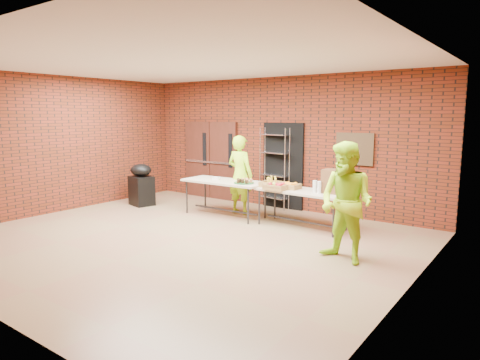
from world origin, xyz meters
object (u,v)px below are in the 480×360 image
object	(u,v)px
covered_grill	(141,185)
volunteer_woman	(240,175)
table_right	(302,193)
table_left	(225,183)
wire_rack	(274,169)
volunteer_man	(346,203)
coffee_dispenser	(333,181)

from	to	relation	value
covered_grill	volunteer_woman	xyz separation A→B (m)	(2.58, 0.74, 0.38)
table_right	volunteer_woman	bearing A→B (deg)	174.01
table_left	wire_rack	bearing A→B (deg)	68.46
table_right	covered_grill	world-z (taller)	covered_grill
covered_grill	volunteer_man	size ratio (longest dim) A/B	0.56
volunteer_woman	table_right	bearing A→B (deg)	173.12
table_right	coffee_dispenser	bearing A→B (deg)	9.68
table_left	covered_grill	size ratio (longest dim) A/B	1.88
covered_grill	coffee_dispenser	bearing A→B (deg)	20.58
wire_rack	volunteer_woman	world-z (taller)	wire_rack
table_right	volunteer_woman	size ratio (longest dim) A/B	1.05
wire_rack	volunteer_man	size ratio (longest dim) A/B	1.05
wire_rack	table_left	world-z (taller)	wire_rack
table_left	volunteer_woman	world-z (taller)	volunteer_woman
table_right	covered_grill	distance (m)	4.37
table_right	volunteer_man	world-z (taller)	volunteer_man
wire_rack	volunteer_man	xyz separation A→B (m)	(2.94, -2.67, -0.05)
coffee_dispenser	volunteer_woman	world-z (taller)	volunteer_woman
wire_rack	volunteer_woman	xyz separation A→B (m)	(-0.35, -0.94, -0.08)
table_left	volunteer_woman	distance (m)	0.45
table_left	volunteer_man	world-z (taller)	volunteer_man
table_left	covered_grill	distance (m)	2.47
coffee_dispenser	volunteer_man	distance (m)	1.77
table_left	volunteer_man	distance (m)	3.69
wire_rack	covered_grill	bearing A→B (deg)	-139.28
covered_grill	table_right	bearing A→B (deg)	20.51
volunteer_woman	wire_rack	bearing A→B (deg)	-108.22
table_right	volunteer_man	xyz separation A→B (m)	(1.53, -1.45, 0.24)
table_left	volunteer_woman	size ratio (longest dim) A/B	1.09
table_left	volunteer_woman	bearing A→B (deg)	69.13
wire_rack	volunteer_woman	bearing A→B (deg)	-99.62
covered_grill	volunteer_woman	bearing A→B (deg)	30.54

